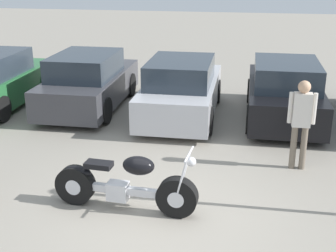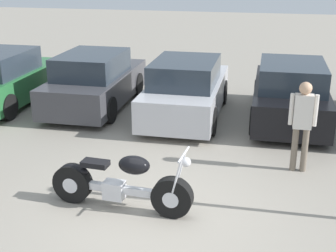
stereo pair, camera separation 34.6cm
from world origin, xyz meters
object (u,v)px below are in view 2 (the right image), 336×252
parked_car_green (3,80)px  parked_car_dark_grey (95,82)px  motorcycle (120,184)px  parked_car_silver (186,90)px  person_standing (303,119)px  parked_car_black (290,94)px

parked_car_green → parked_car_dark_grey: bearing=6.8°
motorcycle → parked_car_silver: bearing=87.3°
parked_car_green → person_standing: 8.38m
parked_car_dark_grey → parked_car_black: same height
parked_car_silver → person_standing: size_ratio=2.34×
motorcycle → parked_car_dark_grey: size_ratio=0.58×
motorcycle → parked_car_black: size_ratio=0.58×
parked_car_green → parked_car_black: same height
motorcycle → parked_car_green: parked_car_green is taller
parked_car_silver → person_standing: person_standing is taller
parked_car_dark_grey → parked_car_black: bearing=-1.1°
motorcycle → parked_car_green: 6.98m
parked_car_silver → person_standing: 3.90m
parked_car_green → person_standing: size_ratio=2.34×
parked_car_dark_grey → parked_car_silver: same height
parked_car_black → person_standing: 3.04m
motorcycle → parked_car_black: bearing=61.1°
parked_car_green → parked_car_silver: (5.19, -0.02, 0.00)m
parked_car_green → person_standing: person_standing is taller
parked_car_green → parked_car_silver: bearing=-0.2°
parked_car_dark_grey → parked_car_silver: (2.59, -0.33, 0.00)m
parked_car_dark_grey → parked_car_silver: bearing=-7.2°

